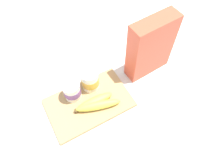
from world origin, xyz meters
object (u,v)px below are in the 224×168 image
Objects in this scene: cutting_board at (89,103)px; yogurt_cup_back at (90,80)px; cereal_box at (151,47)px; yogurt_cup_front at (72,91)px; banana_bunch at (96,104)px.

yogurt_cup_back is at bearing 56.57° from cutting_board.
yogurt_cup_front is (-0.34, 0.02, -0.08)m from cereal_box.
banana_bunch reaches higher than cutting_board.
cereal_box is at bearing -3.08° from yogurt_cup_front.
yogurt_cup_front is 0.46× the size of banana_bunch.
banana_bunch is at bearing -103.22° from yogurt_cup_back.
cereal_box is (0.30, 0.04, 0.12)m from cutting_board.
cutting_board is 0.09m from yogurt_cup_back.
cereal_box is 3.24× the size of yogurt_cup_front.
cereal_box is 0.27m from yogurt_cup_back.
cereal_box is at bearing 13.40° from banana_bunch.
cutting_board is at bearing -176.85° from cereal_box.
banana_bunch is (-0.02, -0.09, -0.03)m from yogurt_cup_back.
banana_bunch is (0.06, -0.08, -0.02)m from yogurt_cup_front.
yogurt_cup_front reaches higher than banana_bunch.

